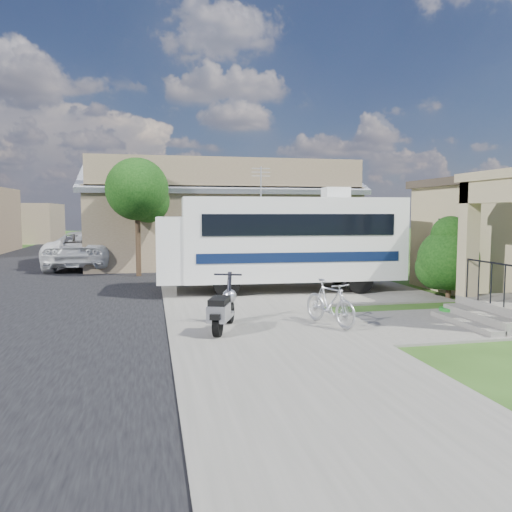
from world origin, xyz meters
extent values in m
plane|color=#203E10|center=(0.00, 0.00, 0.00)|extent=(120.00, 120.00, 0.00)
cube|color=black|center=(-7.50, 10.00, 0.01)|extent=(9.00, 80.00, 0.02)
cube|color=#615D57|center=(-1.00, 10.00, 0.03)|extent=(4.00, 80.00, 0.06)
cube|color=#615D57|center=(1.50, 4.50, 0.03)|extent=(7.00, 6.00, 0.05)
cube|color=#615D57|center=(3.00, -1.00, 0.03)|extent=(4.00, 3.00, 0.05)
cube|color=black|center=(5.48, 2.70, 1.70)|extent=(0.04, 1.10, 1.20)
cube|color=#615D57|center=(3.70, -1.30, 0.16)|extent=(0.40, 2.16, 0.32)
cube|color=#615D57|center=(3.35, -1.30, 0.08)|extent=(0.35, 2.16, 0.16)
cube|color=tan|center=(4.08, -0.28, 1.85)|extent=(0.35, 0.35, 2.70)
cube|color=tan|center=(4.08, -1.30, 2.95)|extent=(0.35, 2.40, 0.50)
cylinder|color=black|center=(3.95, -1.30, 1.40)|extent=(0.04, 1.70, 0.04)
cube|color=brown|center=(0.00, 14.00, 1.80)|extent=(12.00, 8.00, 3.60)
cube|color=#585B63|center=(0.00, 12.00, 4.15)|extent=(12.50, 4.40, 1.78)
cube|color=#585B63|center=(0.00, 16.00, 4.15)|extent=(12.50, 4.40, 1.78)
cube|color=#585B63|center=(0.00, 14.00, 4.85)|extent=(12.50, 0.50, 0.22)
cube|color=brown|center=(0.00, 10.10, 4.15)|extent=(11.76, 0.20, 1.30)
cube|color=brown|center=(-15.00, 34.00, 1.60)|extent=(8.00, 7.00, 3.20)
cylinder|color=black|center=(-3.80, 9.00, 1.57)|extent=(0.20, 0.20, 3.15)
sphere|color=black|center=(-3.80, 9.00, 3.38)|extent=(2.40, 2.40, 2.40)
sphere|color=black|center=(-3.40, 9.20, 2.93)|extent=(1.68, 1.68, 1.68)
cylinder|color=black|center=(-3.80, 19.00, 1.65)|extent=(0.20, 0.20, 3.29)
sphere|color=black|center=(-3.80, 19.00, 3.53)|extent=(2.40, 2.40, 2.40)
sphere|color=black|center=(-3.40, 19.20, 3.06)|extent=(1.68, 1.68, 1.68)
cylinder|color=black|center=(-3.80, 28.00, 1.50)|extent=(0.20, 0.20, 3.01)
sphere|color=black|center=(-3.80, 28.00, 3.22)|extent=(2.40, 2.40, 2.40)
sphere|color=black|center=(-3.40, 28.20, 2.79)|extent=(1.68, 1.68, 1.68)
cube|color=silver|center=(1.00, 4.29, 1.68)|extent=(6.83, 2.69, 2.50)
cube|color=silver|center=(-2.75, 4.45, 1.39)|extent=(0.87, 2.32, 1.92)
cube|color=black|center=(-2.92, 4.46, 1.92)|extent=(0.15, 2.04, 0.87)
cube|color=black|center=(0.95, 3.08, 2.13)|extent=(5.72, 0.27, 0.63)
cube|color=black|center=(1.05, 5.51, 2.13)|extent=(5.72, 0.27, 0.63)
cube|color=#0A1533|center=(0.95, 3.08, 1.18)|extent=(6.06, 0.28, 0.29)
cube|color=#0A1533|center=(1.05, 5.51, 1.18)|extent=(6.06, 0.28, 0.29)
cube|color=silver|center=(2.44, 4.23, 3.11)|extent=(0.80, 0.71, 0.34)
cylinder|color=#AFB0B7|center=(0.04, 4.33, 3.41)|extent=(0.04, 0.04, 0.96)
cylinder|color=black|center=(-1.20, 3.33, 0.43)|extent=(0.78, 0.30, 0.77)
cylinder|color=black|center=(-1.11, 5.44, 0.43)|extent=(0.78, 0.30, 0.77)
cylinder|color=black|center=(2.84, 3.15, 0.43)|extent=(0.78, 0.30, 0.77)
cylinder|color=black|center=(2.93, 5.27, 0.43)|extent=(0.78, 0.30, 0.77)
cylinder|color=black|center=(5.04, 1.95, 0.35)|extent=(0.14, 0.14, 0.71)
sphere|color=black|center=(5.04, 1.95, 1.15)|extent=(1.77, 1.77, 1.77)
sphere|color=black|center=(5.39, 2.22, 1.51)|extent=(1.42, 1.42, 1.42)
sphere|color=black|center=(4.77, 2.13, 0.89)|extent=(1.24, 1.24, 1.24)
sphere|color=black|center=(5.21, 1.68, 0.80)|extent=(1.06, 1.06, 1.06)
sphere|color=black|center=(5.04, 1.95, 1.86)|extent=(1.06, 1.06, 1.06)
cylinder|color=black|center=(-2.05, -1.25, 0.30)|extent=(0.29, 0.50, 0.48)
cylinder|color=black|center=(-1.64, -0.11, 0.30)|extent=(0.29, 0.50, 0.48)
cube|color=#AFB0B7|center=(-1.87, -0.73, 0.37)|extent=(0.52, 0.68, 0.09)
cube|color=#AFB0B7|center=(-2.02, -1.15, 0.52)|extent=(0.56, 0.70, 0.33)
cube|color=black|center=(-2.00, -1.09, 0.74)|extent=(0.53, 0.73, 0.13)
cube|color=black|center=(-2.11, -1.40, 0.50)|extent=(0.26, 0.27, 0.11)
cylinder|color=black|center=(-1.67, -0.18, 0.74)|extent=(0.21, 0.38, 0.92)
sphere|color=#AFB0B7|center=(-1.64, -0.11, 0.66)|extent=(0.31, 0.31, 0.31)
sphere|color=black|center=(-1.61, -0.03, 0.66)|extent=(0.13, 0.13, 0.13)
cylinder|color=black|center=(-1.70, -0.27, 1.16)|extent=(0.58, 0.24, 0.04)
cube|color=black|center=(-1.64, -0.11, 0.43)|extent=(0.25, 0.34, 0.07)
imported|color=#AFB0B7|center=(0.45, -0.74, 0.49)|extent=(0.98, 1.69, 0.98)
imported|color=silver|center=(-6.00, 12.73, 0.83)|extent=(3.52, 6.31, 1.67)
imported|color=silver|center=(-6.27, 19.90, 0.90)|extent=(3.23, 6.43, 1.79)
cylinder|color=#16711C|center=(3.59, -0.30, 0.10)|extent=(0.44, 0.44, 0.20)
camera|label=1|loc=(-3.30, -10.79, 2.50)|focal=35.00mm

